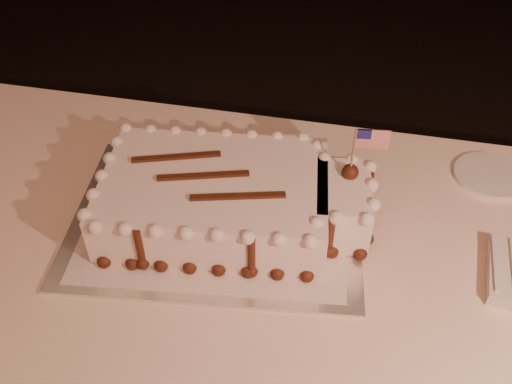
% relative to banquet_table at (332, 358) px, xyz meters
% --- Properties ---
extents(room_shell, '(6.10, 8.10, 2.90)m').
position_rel_banquet_table_xyz_m(room_shell, '(0.00, -0.60, 1.02)').
color(room_shell, black).
rests_on(room_shell, ground).
extents(banquet_table, '(2.40, 0.80, 0.75)m').
position_rel_banquet_table_xyz_m(banquet_table, '(0.00, 0.00, 0.00)').
color(banquet_table, '#FFD8C5').
rests_on(banquet_table, ground).
extents(cake_board, '(0.61, 0.49, 0.01)m').
position_rel_banquet_table_xyz_m(cake_board, '(-0.27, 0.03, 0.38)').
color(cake_board, silver).
rests_on(cake_board, banquet_table).
extents(doily, '(0.55, 0.44, 0.00)m').
position_rel_banquet_table_xyz_m(doily, '(-0.27, 0.03, 0.38)').
color(doily, silver).
rests_on(doily, cake_board).
extents(sheet_cake, '(0.54, 0.35, 0.21)m').
position_rel_banquet_table_xyz_m(sheet_cake, '(-0.24, 0.03, 0.44)').
color(sheet_cake, white).
rests_on(sheet_cake, doily).
extents(side_plate, '(0.15, 0.15, 0.01)m').
position_rel_banquet_table_xyz_m(side_plate, '(0.28, 0.27, 0.38)').
color(side_plate, silver).
rests_on(side_plate, banquet_table).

